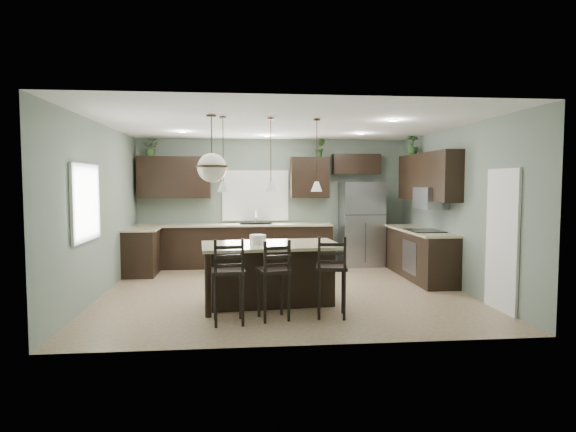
# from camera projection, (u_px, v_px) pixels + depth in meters

# --- Properties ---
(ground) EXTENTS (6.00, 6.00, 0.00)m
(ground) POSITION_uv_depth(u_px,v_px,m) (284.00, 291.00, 8.17)
(ground) COLOR #9E8466
(ground) RESTS_ON ground
(pantry_door) EXTENTS (0.04, 0.82, 2.04)m
(pantry_door) POSITION_uv_depth(u_px,v_px,m) (502.00, 240.00, 6.85)
(pantry_door) COLOR white
(pantry_door) RESTS_ON ground
(window_back) EXTENTS (1.35, 0.02, 1.00)m
(window_back) POSITION_uv_depth(u_px,v_px,m) (255.00, 196.00, 10.74)
(window_back) COLOR white
(window_back) RESTS_ON room_shell
(window_left) EXTENTS (0.02, 1.10, 1.00)m
(window_left) POSITION_uv_depth(u_px,v_px,m) (85.00, 203.00, 6.97)
(window_left) COLOR white
(window_left) RESTS_ON room_shell
(left_return_cabs) EXTENTS (0.60, 0.90, 0.90)m
(left_return_cabs) POSITION_uv_depth(u_px,v_px,m) (142.00, 253.00, 9.56)
(left_return_cabs) COLOR black
(left_return_cabs) RESTS_ON ground
(left_return_countertop) EXTENTS (0.66, 0.96, 0.04)m
(left_return_countertop) POSITION_uv_depth(u_px,v_px,m) (142.00, 229.00, 9.53)
(left_return_countertop) COLOR beige
(left_return_countertop) RESTS_ON left_return_cabs
(back_lower_cabs) EXTENTS (4.20, 0.60, 0.90)m
(back_lower_cabs) POSITION_uv_depth(u_px,v_px,m) (235.00, 246.00, 10.48)
(back_lower_cabs) COLOR black
(back_lower_cabs) RESTS_ON ground
(back_countertop) EXTENTS (4.20, 0.66, 0.04)m
(back_countertop) POSITION_uv_depth(u_px,v_px,m) (235.00, 225.00, 10.43)
(back_countertop) COLOR beige
(back_countertop) RESTS_ON back_lower_cabs
(sink_inset) EXTENTS (0.70, 0.45, 0.01)m
(sink_inset) POSITION_uv_depth(u_px,v_px,m) (256.00, 224.00, 10.48)
(sink_inset) COLOR gray
(sink_inset) RESTS_ON back_countertop
(faucet) EXTENTS (0.02, 0.02, 0.28)m
(faucet) POSITION_uv_depth(u_px,v_px,m) (256.00, 218.00, 10.44)
(faucet) COLOR silver
(faucet) RESTS_ON back_countertop
(back_upper_left) EXTENTS (1.55, 0.34, 0.90)m
(back_upper_left) POSITION_uv_depth(u_px,v_px,m) (174.00, 177.00, 10.38)
(back_upper_left) COLOR black
(back_upper_left) RESTS_ON room_shell
(back_upper_right) EXTENTS (0.85, 0.34, 0.90)m
(back_upper_right) POSITION_uv_depth(u_px,v_px,m) (310.00, 178.00, 10.67)
(back_upper_right) COLOR black
(back_upper_right) RESTS_ON room_shell
(fridge_header) EXTENTS (1.05, 0.34, 0.45)m
(fridge_header) POSITION_uv_depth(u_px,v_px,m) (356.00, 164.00, 10.76)
(fridge_header) COLOR black
(fridge_header) RESTS_ON room_shell
(right_lower_cabs) EXTENTS (0.60, 2.35, 0.90)m
(right_lower_cabs) POSITION_uv_depth(u_px,v_px,m) (419.00, 255.00, 9.27)
(right_lower_cabs) COLOR black
(right_lower_cabs) RESTS_ON ground
(right_countertop) EXTENTS (0.66, 2.35, 0.04)m
(right_countertop) POSITION_uv_depth(u_px,v_px,m) (419.00, 230.00, 9.24)
(right_countertop) COLOR beige
(right_countertop) RESTS_ON right_lower_cabs
(cooktop) EXTENTS (0.58, 0.75, 0.02)m
(cooktop) POSITION_uv_depth(u_px,v_px,m) (424.00, 231.00, 8.96)
(cooktop) COLOR black
(cooktop) RESTS_ON right_countertop
(wall_oven_front) EXTENTS (0.01, 0.72, 0.60)m
(wall_oven_front) POSITION_uv_depth(u_px,v_px,m) (409.00, 257.00, 8.97)
(wall_oven_front) COLOR gray
(wall_oven_front) RESTS_ON right_lower_cabs
(right_upper_cabs) EXTENTS (0.34, 2.35, 0.90)m
(right_upper_cabs) POSITION_uv_depth(u_px,v_px,m) (428.00, 177.00, 9.18)
(right_upper_cabs) COLOR black
(right_upper_cabs) RESTS_ON room_shell
(microwave) EXTENTS (0.40, 0.75, 0.40)m
(microwave) POSITION_uv_depth(u_px,v_px,m) (430.00, 198.00, 8.93)
(microwave) COLOR gray
(microwave) RESTS_ON right_upper_cabs
(refrigerator) EXTENTS (0.90, 0.74, 1.85)m
(refrigerator) POSITION_uv_depth(u_px,v_px,m) (361.00, 224.00, 10.64)
(refrigerator) COLOR #92929A
(refrigerator) RESTS_ON ground
(kitchen_island) EXTENTS (2.14, 1.34, 0.92)m
(kitchen_island) POSITION_uv_depth(u_px,v_px,m) (271.00, 274.00, 7.23)
(kitchen_island) COLOR black
(kitchen_island) RESTS_ON ground
(serving_dish) EXTENTS (0.24, 0.24, 0.14)m
(serving_dish) POSITION_uv_depth(u_px,v_px,m) (258.00, 239.00, 7.16)
(serving_dish) COLOR silver
(serving_dish) RESTS_ON kitchen_island
(bar_stool_left) EXTENTS (0.45, 0.45, 1.13)m
(bar_stool_left) POSITION_uv_depth(u_px,v_px,m) (228.00, 281.00, 6.24)
(bar_stool_left) COLOR black
(bar_stool_left) RESTS_ON ground
(bar_stool_center) EXTENTS (0.48, 0.48, 1.09)m
(bar_stool_center) POSITION_uv_depth(u_px,v_px,m) (274.00, 279.00, 6.44)
(bar_stool_center) COLOR black
(bar_stool_center) RESTS_ON ground
(bar_stool_right) EXTENTS (0.48, 0.48, 1.13)m
(bar_stool_right) POSITION_uv_depth(u_px,v_px,m) (331.00, 276.00, 6.56)
(bar_stool_right) COLOR black
(bar_stool_right) RESTS_ON ground
(pendant_left) EXTENTS (0.17, 0.17, 1.10)m
(pendant_left) POSITION_uv_depth(u_px,v_px,m) (223.00, 154.00, 6.97)
(pendant_left) COLOR silver
(pendant_left) RESTS_ON room_shell
(pendant_center) EXTENTS (0.17, 0.17, 1.10)m
(pendant_center) POSITION_uv_depth(u_px,v_px,m) (271.00, 155.00, 7.11)
(pendant_center) COLOR white
(pendant_center) RESTS_ON room_shell
(pendant_right) EXTENTS (0.17, 0.17, 1.10)m
(pendant_right) POSITION_uv_depth(u_px,v_px,m) (317.00, 155.00, 7.24)
(pendant_right) COLOR silver
(pendant_right) RESTS_ON room_shell
(chandelier) EXTENTS (0.45, 0.45, 0.96)m
(chandelier) POSITION_uv_depth(u_px,v_px,m) (212.00, 149.00, 6.81)
(chandelier) COLOR beige
(chandelier) RESTS_ON room_shell
(plant_back_left) EXTENTS (0.35, 0.31, 0.37)m
(plant_back_left) POSITION_uv_depth(u_px,v_px,m) (151.00, 148.00, 10.26)
(plant_back_left) COLOR #325424
(plant_back_left) RESTS_ON back_upper_left
(plant_back_right) EXTENTS (0.26, 0.22, 0.42)m
(plant_back_right) POSITION_uv_depth(u_px,v_px,m) (320.00, 148.00, 10.62)
(plant_back_right) COLOR #294C21
(plant_back_right) RESTS_ON back_upper_right
(plant_right_wall) EXTENTS (0.25, 0.25, 0.42)m
(plant_right_wall) POSITION_uv_depth(u_px,v_px,m) (412.00, 145.00, 9.89)
(plant_right_wall) COLOR #244920
(plant_right_wall) RESTS_ON right_upper_cabs
(room_shell) EXTENTS (6.00, 6.00, 6.00)m
(room_shell) POSITION_uv_depth(u_px,v_px,m) (284.00, 191.00, 8.05)
(room_shell) COLOR slate
(room_shell) RESTS_ON ground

